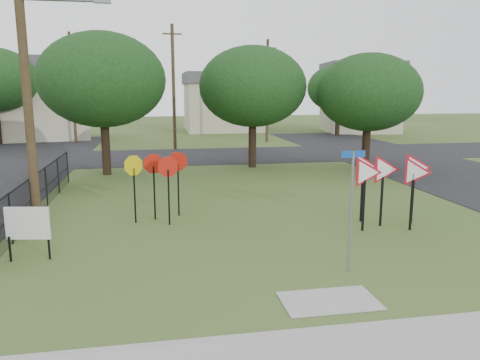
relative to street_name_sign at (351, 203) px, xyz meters
name	(u,v)px	position (x,y,z in m)	size (l,w,h in m)	color
ground	(295,261)	(-1.06, 0.89, -1.70)	(140.00, 140.00, 0.00)	#364E1D
sidewalk	(367,347)	(-1.06, -3.31, -1.69)	(30.00, 1.60, 0.02)	gray
street_right	(464,177)	(10.94, 10.89, -1.69)	(8.00, 50.00, 0.02)	black
street_far	(208,156)	(-1.06, 20.89, -1.69)	(60.00, 8.00, 0.02)	black
curb_pad	(329,301)	(-1.06, -1.51, -1.69)	(2.00, 1.20, 0.02)	gray
street_name_sign	(351,203)	(0.00, 0.00, 0.00)	(0.61, 0.06, 2.96)	gray
stop_sign_cluster	(159,171)	(-4.46, 5.42, 0.00)	(2.12, 1.25, 2.28)	black
yield_sign_cluster	(388,173)	(2.74, 3.43, 0.06)	(3.03, 1.62, 2.39)	black
info_board	(28,225)	(-7.83, 2.17, -0.75)	(1.13, 0.23, 1.43)	black
utility_pole_main	(26,61)	(-8.30, 5.38, 3.51)	(3.55, 0.33, 10.00)	#463620
far_pole_a	(174,87)	(-3.06, 24.89, 2.90)	(1.40, 0.24, 9.00)	#463620
far_pole_b	(267,90)	(4.94, 28.89, 2.65)	(1.40, 0.24, 8.50)	#463620
far_pole_c	(72,87)	(-11.06, 30.89, 2.90)	(1.40, 0.24, 9.00)	#463620
fence_run	(39,192)	(-8.66, 7.14, -0.92)	(0.05, 11.55, 1.50)	black
house_left	(34,98)	(-15.06, 34.89, 1.95)	(10.58, 8.88, 7.20)	#B7B093
house_mid	(223,101)	(2.94, 40.89, 1.45)	(8.40, 8.40, 6.20)	#B7B093
house_right	(360,97)	(16.94, 36.89, 1.95)	(8.30, 8.30, 7.20)	#B7B093
tree_near_left	(102,80)	(-7.06, 14.89, 3.16)	(6.40, 6.40, 7.27)	black
tree_near_mid	(253,87)	(0.94, 15.89, 2.84)	(6.00, 6.00, 6.80)	black
tree_near_right	(369,92)	(6.94, 13.89, 2.52)	(5.60, 5.60, 6.33)	black
tree_far_right	(339,88)	(12.94, 32.89, 2.84)	(6.00, 6.00, 6.80)	black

